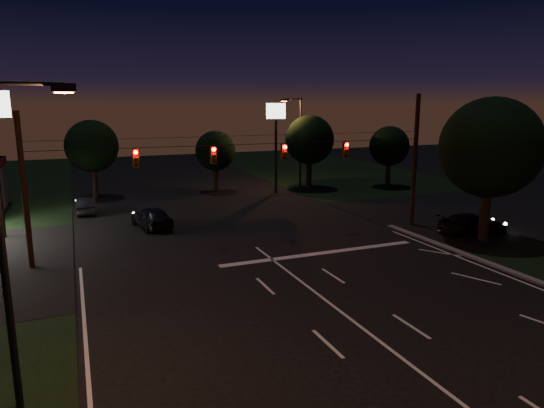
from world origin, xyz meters
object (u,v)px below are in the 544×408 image
utility_pole_right (411,225)px  car_oncoming_a (151,217)px  car_oncoming_b (86,205)px  tree_right_near (489,149)px  car_cross (473,224)px

utility_pole_right → car_oncoming_a: bearing=160.4°
car_oncoming_b → utility_pole_right: bearing=148.9°
car_oncoming_a → utility_pole_right: bearing=149.3°
utility_pole_right → tree_right_near: bearing=-72.5°
utility_pole_right → tree_right_near: tree_right_near is taller
car_oncoming_a → car_cross: size_ratio=0.97×
utility_pole_right → tree_right_near: 7.61m
car_oncoming_a → car_oncoming_b: (-4.02, 6.54, -0.11)m
car_oncoming_a → car_cross: (19.10, -9.55, -0.09)m
car_oncoming_b → tree_right_near: bearing=142.1°
tree_right_near → car_oncoming_b: 28.92m
utility_pole_right → car_oncoming_b: 24.49m
car_oncoming_a → car_oncoming_b: 7.68m
utility_pole_right → car_oncoming_b: (-21.00, 12.59, 0.64)m
tree_right_near → car_cross: tree_right_near is taller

